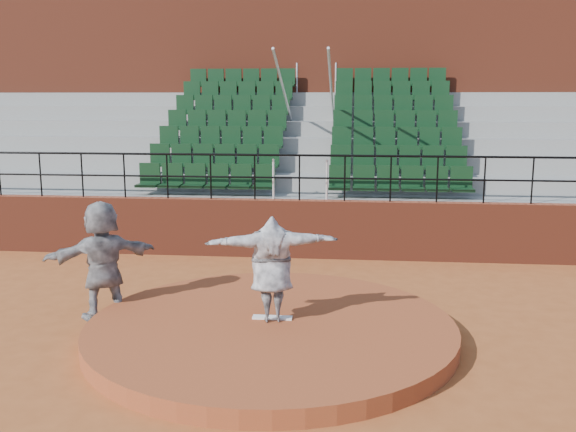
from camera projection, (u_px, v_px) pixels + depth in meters
The scene contains 9 objects.
ground at pixel (271, 338), 9.62m from camera, with size 90.00×90.00×0.00m, color #9B4D23.
pitchers_mound at pixel (271, 330), 9.60m from camera, with size 5.50×5.50×0.25m, color brown.
pitching_rubber at pixel (272, 317), 9.72m from camera, with size 0.60×0.15×0.03m, color white.
boundary_wall at pixel (299, 229), 14.39m from camera, with size 24.00×0.30×1.30m, color maroon.
wall_railing at pixel (299, 168), 14.14m from camera, with size 24.04×0.05×1.03m.
seating_deck at pixel (310, 175), 17.81m from camera, with size 24.00×5.97×4.63m.
press_box_facade at pixel (319, 98), 21.30m from camera, with size 24.00×3.00×7.10m, color maroon.
pitcher at pixel (272, 269), 9.51m from camera, with size 1.96×0.53×1.59m, color black.
fielder at pixel (103, 260), 10.36m from camera, with size 1.80×0.57×1.94m, color black.
Camera 1 is at (1.18, -9.05, 3.55)m, focal length 40.00 mm.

